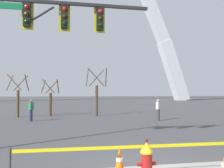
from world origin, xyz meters
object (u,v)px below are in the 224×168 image
object	(u,v)px
fire_hydrant	(147,162)
monument_arch	(78,16)
traffic_cone_mid_sidewalk	(119,162)
pedestrian_walking_left	(158,110)
traffic_signal_gantry	(36,36)
pedestrian_standing_center	(31,110)

from	to	relation	value
fire_hydrant	monument_arch	world-z (taller)	monument_arch
fire_hydrant	traffic_cone_mid_sidewalk	world-z (taller)	fire_hydrant
fire_hydrant	pedestrian_walking_left	xyz separation A→B (m)	(4.78, 11.35, 0.35)
monument_arch	traffic_signal_gantry	bearing A→B (deg)	-93.98
traffic_cone_mid_sidewalk	pedestrian_standing_center	distance (m)	12.74
traffic_cone_mid_sidewalk	pedestrian_walking_left	size ratio (longest dim) A/B	0.46
pedestrian_walking_left	pedestrian_standing_center	bearing A→B (deg)	172.37
fire_hydrant	pedestrian_walking_left	world-z (taller)	pedestrian_walking_left
monument_arch	pedestrian_standing_center	bearing A→B (deg)	-96.85
traffic_cone_mid_sidewalk	traffic_signal_gantry	size ratio (longest dim) A/B	0.11
pedestrian_standing_center	traffic_cone_mid_sidewalk	bearing A→B (deg)	-72.00
traffic_cone_mid_sidewalk	pedestrian_standing_center	xyz separation A→B (m)	(-3.93, 12.11, 0.46)
monument_arch	pedestrian_walking_left	distance (m)	46.36
traffic_cone_mid_sidewalk	pedestrian_walking_left	world-z (taller)	pedestrian_walking_left
traffic_cone_mid_sidewalk	fire_hydrant	bearing A→B (deg)	-41.56
fire_hydrant	traffic_cone_mid_sidewalk	bearing A→B (deg)	138.44
fire_hydrant	traffic_signal_gantry	xyz separation A→B (m)	(-3.04, 3.98, 3.80)
traffic_signal_gantry	pedestrian_standing_center	distance (m)	9.39
pedestrian_walking_left	fire_hydrant	bearing A→B (deg)	-112.85
pedestrian_walking_left	traffic_cone_mid_sidewalk	bearing A→B (deg)	-116.12
traffic_cone_mid_sidewalk	pedestrian_standing_center	world-z (taller)	pedestrian_standing_center
fire_hydrant	pedestrian_standing_center	size ratio (longest dim) A/B	0.62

